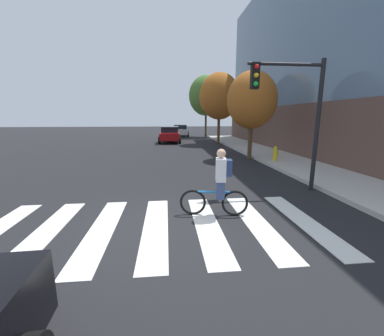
% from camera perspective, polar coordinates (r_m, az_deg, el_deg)
% --- Properties ---
extents(ground_plane, '(120.00, 120.00, 0.00)m').
position_cam_1_polar(ground_plane, '(5.75, -9.77, -13.51)').
color(ground_plane, black).
extents(crosswalk_stripes, '(8.74, 3.52, 0.01)m').
position_cam_1_polar(crosswalk_stripes, '(5.79, -14.39, -13.43)').
color(crosswalk_stripes, silver).
rests_on(crosswalk_stripes, ground).
extents(sedan_mid, '(2.28, 4.52, 1.53)m').
position_cam_1_polar(sedan_mid, '(24.17, -5.08, 7.81)').
color(sedan_mid, maroon).
rests_on(sedan_mid, ground).
extents(sedan_far, '(2.05, 4.26, 1.46)m').
position_cam_1_polar(sedan_far, '(31.93, -2.81, 8.74)').
color(sedan_far, silver).
rests_on(sedan_far, ground).
extents(cyclist, '(1.70, 0.39, 1.69)m').
position_cam_1_polar(cyclist, '(6.09, 6.33, -3.48)').
color(cyclist, black).
rests_on(cyclist, ground).
extents(traffic_light_near, '(2.47, 0.28, 4.20)m').
position_cam_1_polar(traffic_light_near, '(8.58, 22.74, 13.72)').
color(traffic_light_near, black).
rests_on(traffic_light_near, ground).
extents(fire_hydrant, '(0.33, 0.22, 0.78)m').
position_cam_1_polar(fire_hydrant, '(13.81, 18.78, 3.21)').
color(fire_hydrant, gold).
rests_on(fire_hydrant, sidewalk).
extents(street_tree_near, '(2.80, 2.80, 4.99)m').
position_cam_1_polar(street_tree_near, '(14.82, 13.73, 15.03)').
color(street_tree_near, '#4C3823').
rests_on(street_tree_near, ground).
extents(street_tree_mid, '(3.50, 3.50, 6.23)m').
position_cam_1_polar(street_tree_mid, '(22.58, 6.35, 16.20)').
color(street_tree_mid, '#4C3823').
rests_on(street_tree_mid, ground).
extents(street_tree_far, '(4.09, 4.09, 7.27)m').
position_cam_1_polar(street_tree_far, '(30.51, 3.28, 16.41)').
color(street_tree_far, '#4C3823').
rests_on(street_tree_far, ground).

